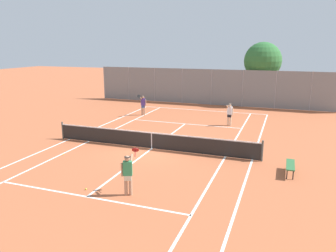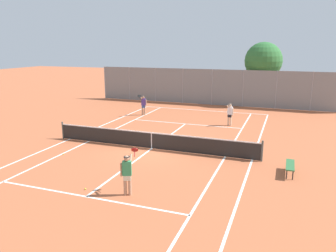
{
  "view_description": "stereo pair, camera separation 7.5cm",
  "coord_description": "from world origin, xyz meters",
  "px_view_note": "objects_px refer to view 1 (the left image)",
  "views": [
    {
      "loc": [
        6.83,
        -16.14,
        5.61
      ],
      "look_at": [
        0.43,
        1.5,
        1.0
      ],
      "focal_mm": 35.0,
      "sensor_mm": 36.0,
      "label": 1
    },
    {
      "loc": [
        6.9,
        -16.11,
        5.61
      ],
      "look_at": [
        0.43,
        1.5,
        1.0
      ],
      "focal_mm": 35.0,
      "sensor_mm": 36.0,
      "label": 2
    }
  ],
  "objects_px": {
    "player_near_side": "(128,172)",
    "loose_tennis_ball_2": "(86,189)",
    "loose_tennis_ball_1": "(63,154)",
    "player_far_right": "(230,113)",
    "player_far_left": "(143,104)",
    "tennis_net": "(152,140)",
    "courtside_bench": "(290,165)",
    "loose_tennis_ball_0": "(231,120)",
    "tree_behind_left": "(262,62)"
  },
  "relations": [
    {
      "from": "player_near_side",
      "to": "loose_tennis_ball_2",
      "type": "distance_m",
      "value": 2.02
    },
    {
      "from": "loose_tennis_ball_1",
      "to": "player_far_right",
      "type": "bearing_deg",
      "value": 53.3
    },
    {
      "from": "player_near_side",
      "to": "loose_tennis_ball_2",
      "type": "relative_size",
      "value": 26.88
    },
    {
      "from": "player_far_left",
      "to": "loose_tennis_ball_1",
      "type": "xyz_separation_m",
      "value": [
        0.23,
        -10.81,
        -0.89
      ]
    },
    {
      "from": "tennis_net",
      "to": "loose_tennis_ball_2",
      "type": "height_order",
      "value": "tennis_net"
    },
    {
      "from": "player_near_side",
      "to": "loose_tennis_ball_2",
      "type": "xyz_separation_m",
      "value": [
        -1.81,
        -0.18,
        -0.89
      ]
    },
    {
      "from": "loose_tennis_ball_1",
      "to": "courtside_bench",
      "type": "relative_size",
      "value": 0.04
    },
    {
      "from": "player_near_side",
      "to": "loose_tennis_ball_0",
      "type": "height_order",
      "value": "player_near_side"
    },
    {
      "from": "loose_tennis_ball_1",
      "to": "loose_tennis_ball_2",
      "type": "distance_m",
      "value": 4.87
    },
    {
      "from": "player_near_side",
      "to": "loose_tennis_ball_0",
      "type": "bearing_deg",
      "value": 83.8
    },
    {
      "from": "player_far_right",
      "to": "courtside_bench",
      "type": "xyz_separation_m",
      "value": [
        4.14,
        -8.29,
        -0.5
      ]
    },
    {
      "from": "courtside_bench",
      "to": "tree_behind_left",
      "type": "height_order",
      "value": "tree_behind_left"
    },
    {
      "from": "tennis_net",
      "to": "courtside_bench",
      "type": "height_order",
      "value": "tennis_net"
    },
    {
      "from": "tennis_net",
      "to": "courtside_bench",
      "type": "bearing_deg",
      "value": -10.2
    },
    {
      "from": "player_far_left",
      "to": "courtside_bench",
      "type": "xyz_separation_m",
      "value": [
        11.49,
        -9.54,
        -0.52
      ]
    },
    {
      "from": "tree_behind_left",
      "to": "player_far_left",
      "type": "bearing_deg",
      "value": -135.48
    },
    {
      "from": "loose_tennis_ball_0",
      "to": "loose_tennis_ball_1",
      "type": "bearing_deg",
      "value": -121.48
    },
    {
      "from": "player_far_left",
      "to": "loose_tennis_ball_1",
      "type": "height_order",
      "value": "player_far_left"
    },
    {
      "from": "player_far_right",
      "to": "loose_tennis_ball_2",
      "type": "bearing_deg",
      "value": -105.36
    },
    {
      "from": "loose_tennis_ball_2",
      "to": "courtside_bench",
      "type": "distance_m",
      "value": 8.93
    },
    {
      "from": "player_far_right",
      "to": "loose_tennis_ball_0",
      "type": "relative_size",
      "value": 24.24
    },
    {
      "from": "tennis_net",
      "to": "loose_tennis_ball_2",
      "type": "distance_m",
      "value": 5.91
    },
    {
      "from": "player_far_left",
      "to": "loose_tennis_ball_1",
      "type": "relative_size",
      "value": 26.88
    },
    {
      "from": "player_far_right",
      "to": "loose_tennis_ball_0",
      "type": "height_order",
      "value": "player_far_right"
    },
    {
      "from": "courtside_bench",
      "to": "tennis_net",
      "type": "bearing_deg",
      "value": 169.8
    },
    {
      "from": "tree_behind_left",
      "to": "loose_tennis_ball_0",
      "type": "bearing_deg",
      "value": -100.21
    },
    {
      "from": "loose_tennis_ball_0",
      "to": "tree_behind_left",
      "type": "distance_m",
      "value": 9.01
    },
    {
      "from": "loose_tennis_ball_2",
      "to": "tree_behind_left",
      "type": "relative_size",
      "value": 0.01
    },
    {
      "from": "loose_tennis_ball_1",
      "to": "courtside_bench",
      "type": "bearing_deg",
      "value": 6.45
    },
    {
      "from": "loose_tennis_ball_1",
      "to": "courtside_bench",
      "type": "height_order",
      "value": "courtside_bench"
    },
    {
      "from": "player_far_left",
      "to": "courtside_bench",
      "type": "distance_m",
      "value": 14.94
    },
    {
      "from": "player_near_side",
      "to": "loose_tennis_ball_1",
      "type": "relative_size",
      "value": 26.88
    },
    {
      "from": "courtside_bench",
      "to": "loose_tennis_ball_1",
      "type": "bearing_deg",
      "value": -173.55
    },
    {
      "from": "player_far_left",
      "to": "loose_tennis_ball_2",
      "type": "height_order",
      "value": "player_far_left"
    },
    {
      "from": "player_near_side",
      "to": "player_far_left",
      "type": "distance_m",
      "value": 15.02
    },
    {
      "from": "loose_tennis_ball_0",
      "to": "loose_tennis_ball_2",
      "type": "relative_size",
      "value": 1.0
    },
    {
      "from": "tennis_net",
      "to": "loose_tennis_ball_1",
      "type": "relative_size",
      "value": 181.82
    },
    {
      "from": "player_near_side",
      "to": "tree_behind_left",
      "type": "height_order",
      "value": "tree_behind_left"
    },
    {
      "from": "tree_behind_left",
      "to": "tennis_net",
      "type": "bearing_deg",
      "value": -104.8
    },
    {
      "from": "player_far_left",
      "to": "courtside_bench",
      "type": "bearing_deg",
      "value": -39.68
    },
    {
      "from": "player_far_right",
      "to": "tree_behind_left",
      "type": "xyz_separation_m",
      "value": [
        1.28,
        9.74,
        3.23
      ]
    },
    {
      "from": "loose_tennis_ball_2",
      "to": "tree_behind_left",
      "type": "height_order",
      "value": "tree_behind_left"
    },
    {
      "from": "tennis_net",
      "to": "courtside_bench",
      "type": "distance_m",
      "value": 7.39
    },
    {
      "from": "tree_behind_left",
      "to": "courtside_bench",
      "type": "bearing_deg",
      "value": -80.97
    },
    {
      "from": "tennis_net",
      "to": "tree_behind_left",
      "type": "bearing_deg",
      "value": 75.2
    },
    {
      "from": "player_far_left",
      "to": "tree_behind_left",
      "type": "distance_m",
      "value": 12.52
    },
    {
      "from": "loose_tennis_ball_0",
      "to": "loose_tennis_ball_1",
      "type": "distance_m",
      "value": 13.37
    },
    {
      "from": "tennis_net",
      "to": "courtside_bench",
      "type": "xyz_separation_m",
      "value": [
        7.28,
        -1.31,
        -0.1
      ]
    },
    {
      "from": "tennis_net",
      "to": "player_near_side",
      "type": "relative_size",
      "value": 6.76
    },
    {
      "from": "tennis_net",
      "to": "player_far_left",
      "type": "height_order",
      "value": "player_far_left"
    }
  ]
}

